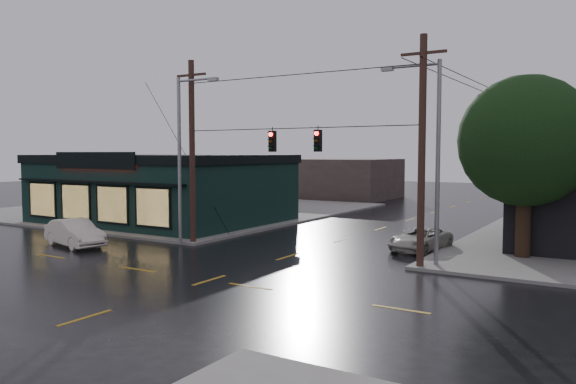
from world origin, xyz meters
The scene contains 15 objects.
ground_plane centered at (0.00, 0.00, 0.00)m, with size 160.00×160.00×0.00m, color black.
sidewalk_nw centered at (-20.00, 20.00, 0.07)m, with size 28.00×28.00×0.15m, color slate.
pizza_shop centered at (-15.00, 12.94, 2.56)m, with size 16.30×12.34×4.90m.
corner_tree centered at (9.96, 11.17, 5.63)m, with size 6.21×6.21×8.61m.
utility_pole_nw centered at (-6.50, 6.50, 0.00)m, with size 2.00×0.32×10.15m, color black, non-canonical shape.
utility_pole_ne centered at (6.50, 6.50, 0.00)m, with size 2.00×0.32×10.15m, color black, non-canonical shape.
utility_pole_far_a centered at (6.50, 28.00, 0.00)m, with size 2.00×0.32×9.65m, color black, non-canonical shape.
utility_pole_far_b centered at (6.50, 48.00, 0.00)m, with size 2.00×0.32×9.15m, color black, non-canonical shape.
utility_pole_far_c centered at (6.50, 68.00, 0.00)m, with size 2.00×0.32×9.15m, color black, non-canonical shape.
span_signal_assembly centered at (0.10, 6.50, 5.70)m, with size 13.00×0.48×1.23m.
streetlight_nw centered at (-6.80, 5.80, 0.00)m, with size 5.40×0.30×9.15m, color gray, non-canonical shape.
streetlight_ne centered at (7.00, 7.20, 0.00)m, with size 5.40×0.30×9.15m, color gray, non-canonical shape.
bg_building_west centered at (-14.00, 40.00, 2.20)m, with size 12.00×10.00×4.40m, color #3A2E2A.
sedan_cream centered at (-11.47, 2.53, 0.74)m, with size 1.57×4.51×1.49m, color silver.
suv_silver centered at (4.98, 11.14, 0.59)m, with size 1.97×4.27×1.19m, color #B4B3A6.
Camera 1 is at (14.23, -17.24, 5.09)m, focal length 35.00 mm.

